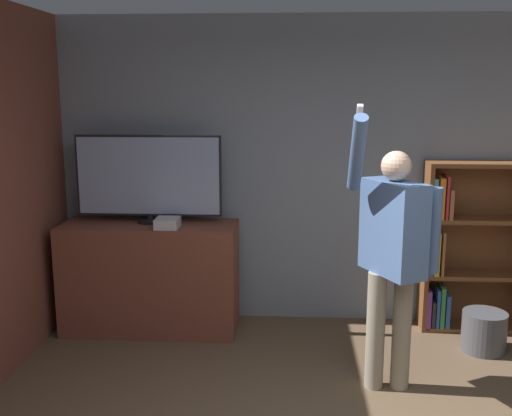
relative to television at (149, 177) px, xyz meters
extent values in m
cube|color=gray|center=(1.57, 0.31, 0.02)|extent=(6.83, 0.06, 2.70)
cube|color=brown|center=(0.00, -0.07, -0.86)|extent=(1.49, 0.54, 0.94)
cylinder|color=black|center=(0.00, 0.00, -0.38)|extent=(0.22, 0.22, 0.03)
cylinder|color=black|center=(0.00, 0.00, -0.34)|extent=(0.06, 0.06, 0.05)
cube|color=black|center=(0.00, 0.00, 0.02)|extent=(1.24, 0.04, 0.69)
cube|color=#8C9EC6|center=(0.00, -0.02, 0.02)|extent=(1.21, 0.01, 0.65)
cube|color=silver|center=(0.19, -0.20, -0.35)|extent=(0.19, 0.21, 0.08)
cube|color=brown|center=(2.37, 0.12, -0.60)|extent=(0.04, 0.28, 1.47)
cube|color=brown|center=(2.80, 0.26, -0.60)|extent=(0.90, 0.01, 1.47)
cube|color=brown|center=(2.80, 0.12, -1.32)|extent=(0.82, 0.28, 0.04)
cube|color=brown|center=(2.80, 0.12, -0.84)|extent=(0.82, 0.28, 0.04)
cube|color=brown|center=(2.80, 0.12, -0.35)|extent=(0.82, 0.28, 0.04)
cube|color=brown|center=(2.80, 0.12, 0.12)|extent=(0.82, 0.28, 0.04)
cube|color=#7A3889|center=(2.41, 0.09, -1.14)|extent=(0.04, 0.21, 0.35)
cube|color=#232328|center=(2.45, 0.10, -1.19)|extent=(0.03, 0.24, 0.25)
cube|color=#2D569E|center=(2.49, 0.08, -1.14)|extent=(0.03, 0.20, 0.36)
cube|color=#338447|center=(2.52, 0.08, -1.13)|extent=(0.04, 0.20, 0.38)
cube|color=#2D569E|center=(2.57, 0.09, -1.16)|extent=(0.04, 0.21, 0.31)
cube|color=#2D569E|center=(2.41, 0.09, -0.64)|extent=(0.04, 0.22, 0.38)
cube|color=gold|center=(2.45, 0.11, -0.64)|extent=(0.04, 0.25, 0.38)
cube|color=#99663D|center=(2.50, 0.11, -0.64)|extent=(0.02, 0.25, 0.38)
cube|color=#5B8E99|center=(2.40, 0.11, -0.16)|extent=(0.03, 0.26, 0.34)
cube|color=orange|center=(2.46, 0.08, -0.16)|extent=(0.04, 0.20, 0.35)
cube|color=red|center=(2.51, 0.09, -0.15)|extent=(0.02, 0.22, 0.37)
cube|color=#99663D|center=(2.54, 0.11, -0.21)|extent=(0.03, 0.25, 0.25)
cylinder|color=gray|center=(1.81, -1.00, -0.91)|extent=(0.13, 0.13, 0.84)
cylinder|color=gray|center=(1.99, -1.00, -0.91)|extent=(0.13, 0.13, 0.84)
cube|color=#4C6B9E|center=(1.90, -1.00, -0.17)|extent=(0.42, 0.53, 0.63)
sphere|color=beige|center=(1.90, -1.00, 0.24)|extent=(0.20, 0.20, 0.20)
cylinder|color=#4C6B9E|center=(2.17, -1.00, -0.19)|extent=(0.09, 0.09, 0.58)
cylinder|color=#4C6B9E|center=(1.63, -1.12, 0.34)|extent=(0.09, 0.41, 0.53)
cube|color=white|center=(1.63, -1.18, 0.58)|extent=(0.04, 0.09, 0.14)
cylinder|color=#4C4C51|center=(2.77, -0.34, -1.17)|extent=(0.35, 0.35, 0.32)
camera|label=1|loc=(1.22, -4.96, 0.75)|focal=42.00mm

